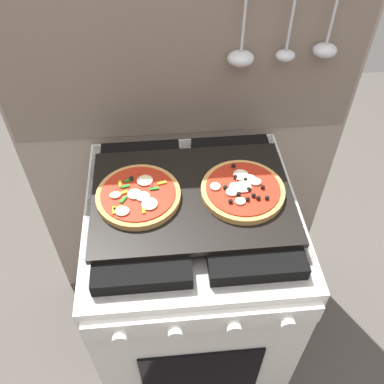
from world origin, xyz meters
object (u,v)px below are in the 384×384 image
stove (192,285)px  pizza_right (243,190)px  pizza_left (138,195)px  baking_tray (192,197)px

stove → pizza_right: 0.50m
pizza_left → pizza_right: size_ratio=1.00×
stove → pizza_right: (0.14, -0.00, 0.48)m
stove → pizza_left: pizza_left is taller
stove → baking_tray: size_ratio=1.67×
stove → pizza_left: bearing=178.7°
baking_tray → pizza_left: (-0.14, 0.00, 0.02)m
stove → baking_tray: baking_tray is taller
baking_tray → pizza_left: 0.14m
baking_tray → pizza_right: bearing=-2.8°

